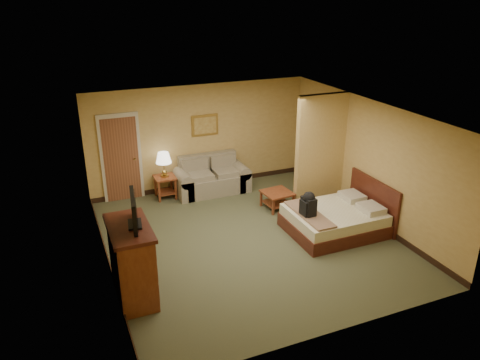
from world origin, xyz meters
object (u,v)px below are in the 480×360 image
bed (337,219)px  dresser (132,262)px  loveseat (212,180)px  coffee_table (277,197)px

bed → dresser: bearing=-171.7°
loveseat → bed: (1.70, -2.95, -0.02)m
coffee_table → dresser: (-3.66, -2.09, 0.37)m
dresser → bed: 4.36m
loveseat → dresser: size_ratio=1.39×
loveseat → bed: bed is taller
dresser → bed: size_ratio=0.68×
dresser → bed: dresser is taller
loveseat → bed: bearing=-60.0°
loveseat → bed: size_ratio=0.94×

